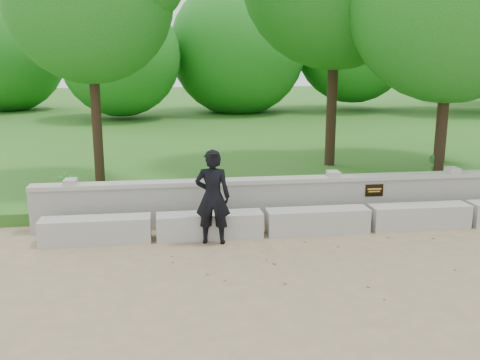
# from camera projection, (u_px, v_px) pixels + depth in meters

# --- Properties ---
(ground) EXTENTS (80.00, 80.00, 0.00)m
(ground) POSITION_uv_depth(u_px,v_px,m) (414.00, 269.00, 8.24)
(ground) COLOR #987D5D
(ground) RESTS_ON ground
(lawn) EXTENTS (40.00, 22.00, 0.25)m
(lawn) POSITION_uv_depth(u_px,v_px,m) (259.00, 134.00, 21.72)
(lawn) COLOR #346819
(lawn) RESTS_ON ground
(concrete_bench) EXTENTS (11.90, 0.45, 0.45)m
(concrete_bench) POSITION_uv_depth(u_px,v_px,m) (369.00, 218.00, 10.02)
(concrete_bench) COLOR #AFADA5
(concrete_bench) RESTS_ON ground
(parapet_wall) EXTENTS (12.50, 0.35, 0.90)m
(parapet_wall) POSITION_uv_depth(u_px,v_px,m) (357.00, 197.00, 10.64)
(parapet_wall) COLOR #A4A29B
(parapet_wall) RESTS_ON ground
(man_main) EXTENTS (0.67, 0.61, 1.67)m
(man_main) POSITION_uv_depth(u_px,v_px,m) (213.00, 197.00, 9.20)
(man_main) COLOR black
(man_main) RESTS_ON ground
(shrub_a) EXTENTS (0.44, 0.40, 0.68)m
(shrub_a) POSITION_uv_depth(u_px,v_px,m) (67.00, 188.00, 10.79)
(shrub_a) COLOR #297B2A
(shrub_a) RESTS_ON lawn
(shrub_b) EXTENTS (0.38, 0.38, 0.54)m
(shrub_b) POSITION_uv_depth(u_px,v_px,m) (435.00, 166.00, 13.38)
(shrub_b) COLOR #297B2A
(shrub_b) RESTS_ON lawn
(shrub_d) EXTENTS (0.37, 0.38, 0.51)m
(shrub_d) POSITION_uv_depth(u_px,v_px,m) (212.00, 167.00, 13.31)
(shrub_d) COLOR #297B2A
(shrub_d) RESTS_ON lawn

